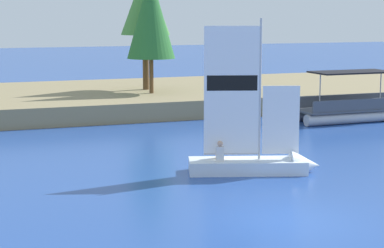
% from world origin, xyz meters
% --- Properties ---
extents(ground_plane, '(200.00, 200.00, 0.00)m').
position_xyz_m(ground_plane, '(0.00, 0.00, 0.00)').
color(ground_plane, '#234793').
extents(shore_bank, '(80.00, 13.64, 1.04)m').
position_xyz_m(shore_bank, '(0.00, 25.05, 0.52)').
color(shore_bank, '#897A56').
rests_on(shore_bank, ground).
extents(shoreline_tree_midleft, '(2.82, 2.82, 7.05)m').
position_xyz_m(shoreline_tree_midleft, '(2.61, 22.54, 5.59)').
color(shoreline_tree_midleft, brown).
rests_on(shoreline_tree_midleft, shore_bank).
extents(shoreline_tree_centre, '(3.01, 3.01, 7.39)m').
position_xyz_m(shoreline_tree_centre, '(2.87, 24.61, 6.37)').
color(shoreline_tree_centre, brown).
rests_on(shoreline_tree_centre, shore_bank).
extents(sailboat, '(4.93, 2.64, 5.93)m').
position_xyz_m(sailboat, '(1.89, 5.72, 0.49)').
color(sailboat, silver).
rests_on(sailboat, ground).
extents(pontoon_boat, '(6.37, 2.36, 2.67)m').
position_xyz_m(pontoon_boat, '(11.54, 15.19, 0.66)').
color(pontoon_boat, '#B2B2B7').
rests_on(pontoon_boat, ground).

